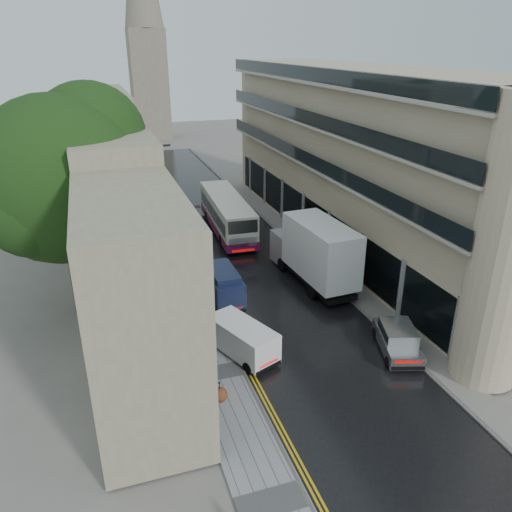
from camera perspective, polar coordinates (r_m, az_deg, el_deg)
road at (r=42.02m, az=-2.33°, el=1.12°), size 9.00×85.00×0.02m
left_sidewalk at (r=40.91m, az=-10.22°, el=0.20°), size 2.70×85.00×0.12m
right_sidewalk at (r=43.68m, az=4.48°, el=2.03°), size 1.80×85.00×0.12m
old_shop_row at (r=41.14m, az=-16.37°, el=8.50°), size 4.50×56.00×12.00m
modern_block at (r=42.53m, az=11.79°, el=10.80°), size 8.00×40.00×14.00m
church_spire at (r=92.70m, az=-12.73°, el=25.34°), size 6.40×6.40×40.00m
tree_near at (r=31.28m, az=-21.07°, el=5.18°), size 10.56×10.56×13.89m
tree_far at (r=44.02m, az=-20.23°, el=9.25°), size 9.24×9.24×12.46m
cream_bus at (r=41.60m, az=-4.02°, el=3.24°), size 3.25×11.90×3.21m
white_lorry at (r=32.72m, az=6.49°, el=-1.16°), size 3.29×9.17×4.73m
silver_hatchback at (r=27.48m, az=15.01°, el=-10.80°), size 3.01×4.53×1.57m
white_van at (r=26.03m, az=-0.92°, el=-11.51°), size 3.31×4.66×1.94m
navy_van at (r=31.39m, az=-4.59°, el=-4.59°), size 1.89×4.67×2.38m
pedestrian at (r=37.29m, az=-9.79°, el=-0.48°), size 0.79×0.67×1.83m
lamp_post_near at (r=30.15m, az=-7.51°, el=-0.79°), size 0.79×0.19×7.05m
lamp_post_far at (r=44.43m, az=-10.48°, el=7.42°), size 0.89×0.28×7.74m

